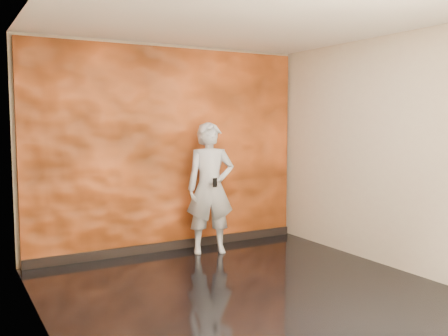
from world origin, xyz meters
TOP-DOWN VIEW (x-y plane):
  - room at (0.00, 0.00)m, footprint 4.02×4.02m
  - feature_wall at (0.00, 1.96)m, footprint 3.90×0.06m
  - baseboard at (0.00, 1.92)m, footprint 3.90×0.04m
  - man at (0.40, 1.55)m, footprint 0.74×0.60m
  - phone at (0.35, 1.31)m, footprint 0.07×0.03m

SIDE VIEW (x-z plane):
  - baseboard at x=0.00m, z-range 0.00..0.12m
  - man at x=0.40m, z-range 0.00..1.75m
  - phone at x=0.35m, z-range 0.92..1.04m
  - feature_wall at x=0.00m, z-range 0.00..2.75m
  - room at x=0.00m, z-range -0.01..2.81m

